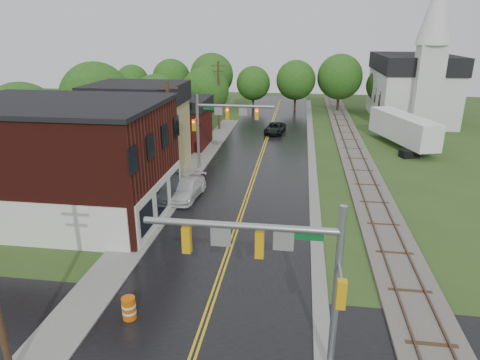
% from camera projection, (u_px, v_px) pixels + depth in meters
% --- Properties ---
extents(main_road, '(10.00, 90.00, 0.02)m').
position_uv_depth(main_road, '(259.00, 162.00, 43.92)').
color(main_road, black).
rests_on(main_road, ground).
extents(cross_road, '(60.00, 9.00, 0.02)m').
position_uv_depth(cross_road, '(193.00, 358.00, 17.79)').
color(cross_road, black).
rests_on(cross_road, ground).
extents(curb_right, '(0.80, 70.00, 0.12)m').
position_uv_depth(curb_right, '(311.00, 151.00, 47.86)').
color(curb_right, gray).
rests_on(curb_right, ground).
extents(sidewalk_left, '(2.40, 50.00, 0.12)m').
position_uv_depth(sidewalk_left, '(188.00, 175.00, 40.07)').
color(sidewalk_left, gray).
rests_on(sidewalk_left, ground).
extents(brick_building, '(14.30, 10.30, 8.30)m').
position_uv_depth(brick_building, '(63.00, 160.00, 30.18)').
color(brick_building, '#44140E').
rests_on(brick_building, ground).
extents(yellow_house, '(8.00, 7.00, 6.40)m').
position_uv_depth(yellow_house, '(140.00, 137.00, 40.57)').
color(yellow_house, tan).
rests_on(yellow_house, ground).
extents(darkred_building, '(7.00, 6.00, 4.40)m').
position_uv_depth(darkred_building, '(177.00, 127.00, 49.17)').
color(darkred_building, '#3F0F0C').
rests_on(darkred_building, ground).
extents(church, '(10.40, 18.40, 20.00)m').
position_uv_depth(church, '(414.00, 81.00, 61.46)').
color(church, silver).
rests_on(church, ground).
extents(railroad, '(3.20, 80.00, 0.30)m').
position_uv_depth(railroad, '(353.00, 151.00, 47.22)').
color(railroad, '#59544C').
rests_on(railroad, ground).
extents(traffic_signal_near, '(7.34, 0.30, 7.20)m').
position_uv_depth(traffic_signal_near, '(280.00, 259.00, 15.67)').
color(traffic_signal_near, gray).
rests_on(traffic_signal_near, ground).
extents(traffic_signal_far, '(7.34, 0.43, 7.20)m').
position_uv_depth(traffic_signal_far, '(220.00, 119.00, 39.91)').
color(traffic_signal_far, gray).
rests_on(traffic_signal_far, ground).
extents(utility_pole_b, '(1.80, 0.28, 9.00)m').
position_uv_depth(utility_pole_b, '(170.00, 132.00, 35.77)').
color(utility_pole_b, '#382616').
rests_on(utility_pole_b, ground).
extents(utility_pole_c, '(1.80, 0.28, 9.00)m').
position_uv_depth(utility_pole_c, '(219.00, 94.00, 56.30)').
color(utility_pole_c, '#382616').
rests_on(utility_pole_c, ground).
extents(tree_left_a, '(6.80, 6.80, 8.67)m').
position_uv_depth(tree_left_a, '(24.00, 123.00, 37.27)').
color(tree_left_a, black).
rests_on(tree_left_a, ground).
extents(tree_left_b, '(7.60, 7.60, 9.69)m').
position_uv_depth(tree_left_b, '(97.00, 99.00, 46.13)').
color(tree_left_b, black).
rests_on(tree_left_b, ground).
extents(tree_left_c, '(6.00, 6.00, 7.65)m').
position_uv_depth(tree_left_c, '(157.00, 100.00, 53.47)').
color(tree_left_c, black).
rests_on(tree_left_c, ground).
extents(tree_left_e, '(6.40, 6.40, 8.16)m').
position_uv_depth(tree_left_e, '(207.00, 91.00, 58.31)').
color(tree_left_e, black).
rests_on(tree_left_e, ground).
extents(suv_dark, '(2.78, 5.12, 1.36)m').
position_uv_depth(suv_dark, '(275.00, 128.00, 55.58)').
color(suv_dark, black).
rests_on(suv_dark, ground).
extents(pickup_white, '(2.58, 5.30, 1.48)m').
position_uv_depth(pickup_white, '(187.00, 189.00, 34.36)').
color(pickup_white, silver).
rests_on(pickup_white, ground).
extents(semi_trailer, '(5.93, 11.80, 3.70)m').
position_uv_depth(semi_trailer, '(403.00, 128.00, 48.66)').
color(semi_trailer, black).
rests_on(semi_trailer, ground).
extents(construction_barrel, '(0.79, 0.79, 1.14)m').
position_uv_depth(construction_barrel, '(129.00, 308.00, 20.01)').
color(construction_barrel, '#CC5609').
rests_on(construction_barrel, ground).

